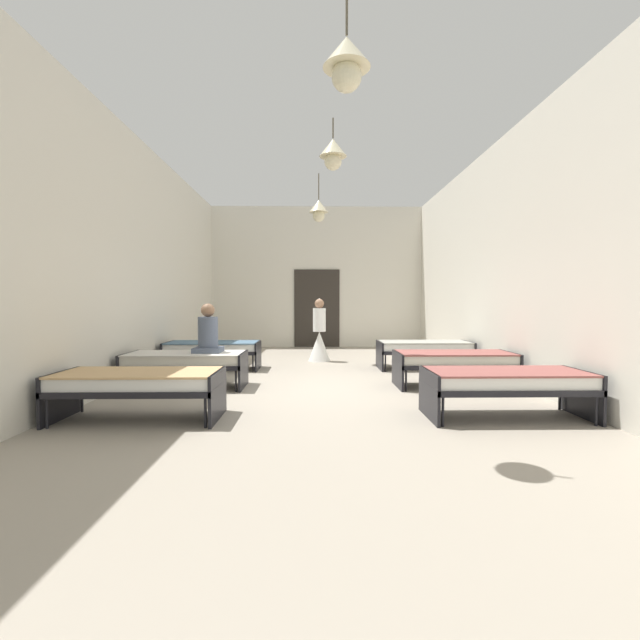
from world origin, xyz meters
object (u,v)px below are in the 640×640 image
at_px(bed_left_row_0, 139,383).
at_px(bed_left_row_2, 213,348).
at_px(bed_left_row_1, 186,361).
at_px(nurse_near_aisle, 319,339).
at_px(bed_right_row_0, 506,382).
at_px(bed_right_row_1, 454,360).
at_px(patient_seated_primary, 208,334).
at_px(bed_right_row_2, 424,348).

relative_size(bed_left_row_0, bed_left_row_2, 1.00).
distance_m(bed_left_row_1, nurse_near_aisle, 3.84).
bearing_deg(bed_right_row_0, bed_left_row_2, 139.12).
height_order(bed_right_row_0, bed_left_row_2, same).
bearing_deg(bed_left_row_1, nurse_near_aisle, 54.65).
bearing_deg(bed_right_row_1, nurse_near_aisle, 124.73).
relative_size(bed_right_row_1, patient_seated_primary, 2.38).
xyz_separation_m(bed_left_row_0, bed_left_row_1, (0.00, 1.90, 0.00)).
relative_size(bed_left_row_0, bed_right_row_0, 1.00).
relative_size(bed_left_row_2, patient_seated_primary, 2.38).
bearing_deg(bed_left_row_2, bed_left_row_1, -90.00).
relative_size(bed_left_row_0, nurse_near_aisle, 1.28).
bearing_deg(bed_right_row_2, bed_left_row_1, -156.59).
relative_size(bed_left_row_2, bed_right_row_2, 1.00).
relative_size(bed_right_row_1, bed_left_row_2, 1.00).
bearing_deg(nurse_near_aisle, bed_left_row_1, 35.82).
distance_m(bed_left_row_0, nurse_near_aisle, 5.50).
bearing_deg(bed_right_row_1, bed_left_row_1, 180.00).
relative_size(bed_left_row_0, bed_right_row_1, 1.00).
xyz_separation_m(bed_left_row_0, bed_left_row_2, (0.00, 3.80, 0.00)).
xyz_separation_m(bed_left_row_0, bed_right_row_2, (4.39, 3.80, 0.00)).
bearing_deg(bed_left_row_2, patient_seated_primary, -79.31).
bearing_deg(bed_right_row_0, bed_left_row_1, 156.59).
distance_m(bed_left_row_2, nurse_near_aisle, 2.54).
bearing_deg(patient_seated_primary, bed_right_row_2, 24.67).
height_order(bed_left_row_0, nurse_near_aisle, nurse_near_aisle).
bearing_deg(bed_left_row_0, bed_right_row_0, 0.00).
bearing_deg(patient_seated_primary, bed_left_row_0, -100.20).
xyz_separation_m(bed_right_row_1, bed_right_row_2, (0.00, 1.90, 0.00)).
bearing_deg(patient_seated_primary, bed_right_row_1, -0.64).
bearing_deg(bed_right_row_0, bed_right_row_2, 90.00).
height_order(bed_left_row_0, patient_seated_primary, patient_seated_primary).
distance_m(bed_right_row_1, bed_right_row_2, 1.90).
xyz_separation_m(bed_left_row_2, patient_seated_primary, (0.35, -1.85, 0.43)).
bearing_deg(bed_left_row_1, bed_left_row_2, 90.00).
bearing_deg(nurse_near_aisle, bed_left_row_0, 47.36).
distance_m(bed_right_row_2, patient_seated_primary, 4.47).
height_order(bed_right_row_0, bed_right_row_1, same).
bearing_deg(bed_left_row_0, bed_right_row_1, 23.41).
relative_size(bed_right_row_0, nurse_near_aisle, 1.28).
distance_m(bed_right_row_0, bed_right_row_2, 3.80).
xyz_separation_m(bed_right_row_1, bed_left_row_2, (-4.39, 1.90, 0.00)).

